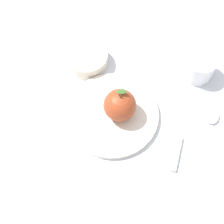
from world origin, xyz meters
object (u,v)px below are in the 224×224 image
knife (180,135)px  linen_napkin (47,118)px  dinner_plate (112,114)px  cup (199,66)px  side_bowl (87,58)px  apple (120,105)px  spoon (212,122)px

knife → linen_napkin: 0.33m
knife → linen_napkin: knife is taller
dinner_plate → cup: cup is taller
linen_napkin → dinner_plate: bearing=-72.7°
dinner_plate → cup: bearing=-46.7°
knife → linen_napkin: (-0.04, 0.33, -0.00)m
dinner_plate → side_bowl: 0.17m
knife → dinner_plate: bearing=86.9°
apple → knife: (-0.02, -0.16, -0.05)m
side_bowl → linen_napkin: 0.19m
dinner_plate → knife: bearing=-93.1°
dinner_plate → cup: size_ratio=2.90×
apple → knife: bearing=-95.6°
linen_napkin → side_bowl: bearing=-15.2°
apple → cup: (0.17, -0.17, -0.02)m
knife → side_bowl: bearing=62.2°
apple → side_bowl: 0.18m
cup → knife: (-0.19, 0.01, -0.03)m
apple → linen_napkin: apple is taller
side_bowl → spoon: size_ratio=0.67×
side_bowl → cup: 0.30m
side_bowl → knife: (-0.15, -0.28, -0.02)m
side_bowl → cup: bearing=-82.4°
cup → linen_napkin: cup is taller
side_bowl → cup: size_ratio=1.41×
spoon → linen_napkin: bearing=102.8°
dinner_plate → linen_napkin: (-0.05, 0.16, -0.01)m
cup → side_bowl: bearing=97.6°
dinner_plate → linen_napkin: 0.16m
side_bowl → knife: size_ratio=0.48×
cup → knife: size_ratio=0.34×
dinner_plate → apple: 0.05m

